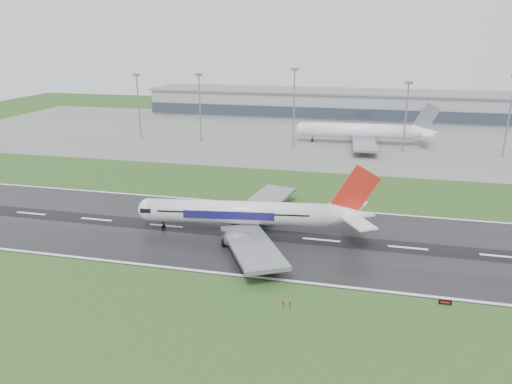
# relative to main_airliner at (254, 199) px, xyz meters

# --- Properties ---
(ground) EXTENTS (520.00, 520.00, 0.00)m
(ground) POSITION_rel_main_airliner_xyz_m (16.78, -0.98, -8.74)
(ground) COLOR #25491A
(ground) RESTS_ON ground
(runway) EXTENTS (400.00, 45.00, 0.10)m
(runway) POSITION_rel_main_airliner_xyz_m (16.78, -0.98, -8.69)
(runway) COLOR black
(runway) RESTS_ON ground
(apron) EXTENTS (400.00, 130.00, 0.08)m
(apron) POSITION_rel_main_airliner_xyz_m (16.78, 124.02, -8.70)
(apron) COLOR slate
(apron) RESTS_ON ground
(terminal) EXTENTS (240.00, 36.00, 15.00)m
(terminal) POSITION_rel_main_airliner_xyz_m (16.78, 184.02, -1.24)
(terminal) COLOR gray
(terminal) RESTS_ON ground
(main_airliner) EXTENTS (65.47, 63.07, 17.29)m
(main_airliner) POSITION_rel_main_airliner_xyz_m (0.00, 0.00, 0.00)
(main_airliner) COLOR silver
(main_airliner) RESTS_ON runway
(parked_airliner) EXTENTS (66.35, 62.20, 18.60)m
(parked_airliner) POSITION_rel_main_airliner_xyz_m (23.85, 111.61, 0.63)
(parked_airliner) COLOR white
(parked_airliner) RESTS_ON apron
(runway_sign) EXTENTS (2.31, 0.61, 1.04)m
(runway_sign) POSITION_rel_main_airliner_xyz_m (41.74, -25.15, -8.22)
(runway_sign) COLOR black
(runway_sign) RESTS_ON ground
(floodmast_0) EXTENTS (0.64, 0.64, 29.10)m
(floodmast_0) POSITION_rel_main_airliner_xyz_m (-78.70, 99.02, 5.81)
(floodmast_0) COLOR gray
(floodmast_0) RESTS_ON ground
(floodmast_1) EXTENTS (0.64, 0.64, 29.69)m
(floodmast_1) POSITION_rel_main_airliner_xyz_m (-48.59, 99.02, 6.10)
(floodmast_1) COLOR gray
(floodmast_1) RESTS_ON ground
(floodmast_2) EXTENTS (0.64, 0.64, 32.60)m
(floodmast_2) POSITION_rel_main_airliner_xyz_m (-5.71, 99.02, 7.55)
(floodmast_2) COLOR gray
(floodmast_2) RESTS_ON ground
(floodmast_3) EXTENTS (0.64, 0.64, 28.00)m
(floodmast_3) POSITION_rel_main_airliner_xyz_m (41.00, 99.02, 5.25)
(floodmast_3) COLOR gray
(floodmast_3) RESTS_ON ground
(floodmast_4) EXTENTS (0.64, 0.64, 31.12)m
(floodmast_4) POSITION_rel_main_airliner_xyz_m (80.01, 99.02, 6.82)
(floodmast_4) COLOR gray
(floodmast_4) RESTS_ON ground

